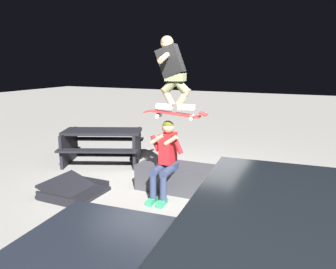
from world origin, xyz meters
The scene contains 8 objects.
ground_plane centered at (0.00, 0.00, 0.00)m, with size 40.00×40.00×0.00m, color gray.
ledge_box_main centered at (-0.11, 0.11, 0.23)m, with size 1.56×0.63×0.45m, color #38383D.
person_sitting_on_ledge centered at (0.03, 0.48, 0.71)m, with size 0.59×0.75×1.29m.
skateboard centered at (-0.14, 0.47, 1.42)m, with size 1.04×0.31×0.13m.
skater_airborne centered at (-0.08, 0.47, 2.11)m, with size 0.63×0.89×1.12m.
kicker_ramp centered at (1.50, 1.05, 0.05)m, with size 0.92×0.93×0.33m.
picnic_table_back centered at (2.12, -0.69, 0.50)m, with size 2.09×1.89×0.75m.
trash_bin centered at (-2.29, 1.52, 0.51)m, with size 0.50×0.50×1.01m.
Camera 1 is at (-2.12, 5.14, 2.21)m, focal length 34.70 mm.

